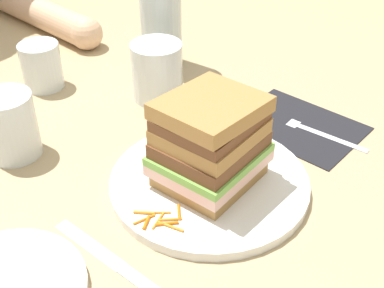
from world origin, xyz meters
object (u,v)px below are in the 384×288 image
Objects in this scene: sandwich at (210,142)px; fork at (312,128)px; juice_glass at (157,74)px; empty_tumbler_2 at (10,126)px; napkin_dark at (298,125)px; knife at (123,268)px; empty_tumbler_0 at (41,66)px; main_plate at (209,183)px.

fork is at bearing -8.18° from sandwich.
juice_glass reaches higher than empty_tumbler_2.
knife is at bearing -177.75° from napkin_dark.
empty_tumbler_0 is (0.01, 0.38, -0.03)m from sandwich.
empty_tumbler_2 is (-0.33, 0.28, 0.04)m from fork.
fork is at bearing -40.10° from empty_tumbler_2.
napkin_dark is 1.92× the size of juice_glass.
empty_tumbler_2 is (-0.14, -0.13, 0.01)m from empty_tumbler_0.
empty_tumbler_0 is 0.19m from empty_tumbler_2.
knife is at bearing 178.75° from fork.
sandwich reaches higher than empty_tumbler_0.
napkin_dark is at bearing -1.87° from sandwich.
knife is 0.44m from empty_tumbler_0.
sandwich is at bearing -91.49° from empty_tumbler_0.
knife is 2.18× the size of empty_tumbler_2.
sandwich is 0.67× the size of knife.
juice_glass is at bearing -57.80° from empty_tumbler_0.
fork is 1.81× the size of empty_tumbler_2.
juice_glass is 1.02× the size of empty_tumbler_2.
sandwich is 0.28m from empty_tumbler_2.
napkin_dark is 1.08× the size of fork.
napkin_dark is 0.41m from empty_tumbler_2.
juice_glass reaches higher than knife.
empty_tumbler_0 is at bearing 88.54° from main_plate.
knife is 0.27m from empty_tumbler_2.
empty_tumbler_2 is at bearing 82.01° from knife.
sandwich reaches higher than empty_tumbler_2.
knife is at bearing -140.35° from juice_glass.
fork is 0.26m from juice_glass.
main_plate is 3.31× the size of empty_tumbler_0.
empty_tumbler_0 is at bearing 114.93° from fork.
juice_glass is 0.20m from empty_tumbler_0.
empty_tumbler_0 is at bearing 43.92° from empty_tumbler_2.
fork is at bearing -8.23° from main_plate.
sandwich is 1.75× the size of empty_tumbler_0.
juice_glass is (0.12, 0.21, 0.04)m from main_plate.
empty_tumbler_0 is at bearing 88.51° from sandwich.
empty_tumbler_0 is at bearing 115.94° from napkin_dark.
fork is 0.83× the size of knife.
juice_glass is 1.22× the size of empty_tumbler_0.
knife is 2.61× the size of empty_tumbler_0.
empty_tumbler_0 is (-0.19, 0.41, 0.03)m from fork.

